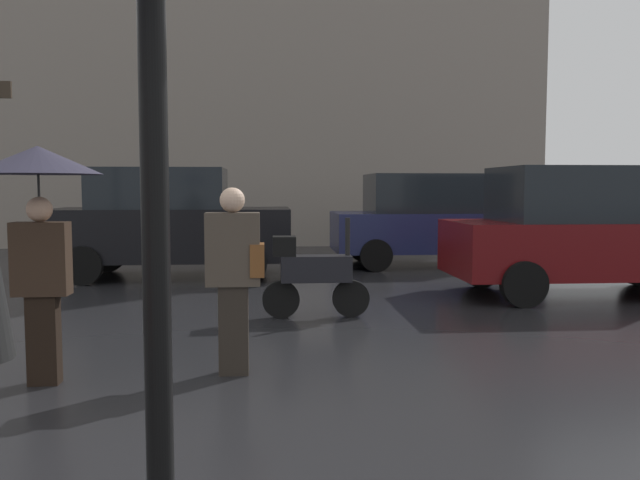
# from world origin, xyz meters

# --- Properties ---
(pedestrian_with_umbrella) EXTENTS (1.00, 1.00, 1.94)m
(pedestrian_with_umbrella) POSITION_xyz_m (-1.39, 2.71, 1.56)
(pedestrian_with_umbrella) COLOR black
(pedestrian_with_umbrella) RESTS_ON ground
(pedestrian_with_bag) EXTENTS (0.50, 0.24, 1.61)m
(pedestrian_with_bag) POSITION_xyz_m (0.16, 2.88, 0.91)
(pedestrian_with_bag) COLOR #2A241E
(pedestrian_with_bag) RESTS_ON ground
(parked_scooter) EXTENTS (1.33, 0.32, 1.23)m
(parked_scooter) POSITION_xyz_m (0.99, 5.28, 0.55)
(parked_scooter) COLOR black
(parked_scooter) RESTS_ON ground
(parked_car_left) EXTENTS (4.08, 1.94, 1.91)m
(parked_car_left) POSITION_xyz_m (5.13, 6.61, 0.96)
(parked_car_left) COLOR #590C0F
(parked_car_left) RESTS_ON ground
(parked_car_right) EXTENTS (4.16, 1.91, 1.95)m
(parked_car_right) POSITION_xyz_m (-1.29, 9.12, 0.99)
(parked_car_right) COLOR black
(parked_car_right) RESTS_ON ground
(parked_car_distant) EXTENTS (4.08, 2.01, 1.88)m
(parked_car_distant) POSITION_xyz_m (3.78, 10.50, 0.95)
(parked_car_distant) COLOR #1E234C
(parked_car_distant) RESTS_ON ground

